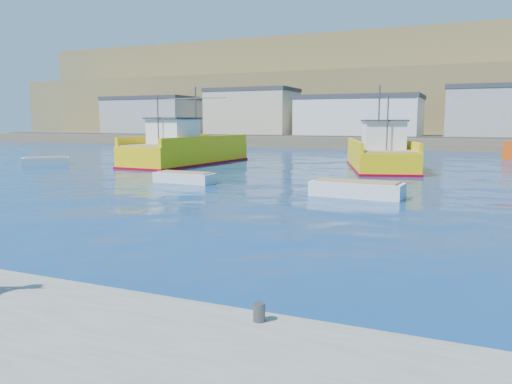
# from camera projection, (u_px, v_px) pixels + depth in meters

# --- Properties ---
(ground) EXTENTS (260.00, 260.00, 0.00)m
(ground) POSITION_uv_depth(u_px,v_px,m) (201.00, 271.00, 12.32)
(ground) COLOR navy
(ground) RESTS_ON ground
(dock_bollards) EXTENTS (36.20, 0.20, 0.30)m
(dock_bollards) POSITION_uv_depth(u_px,v_px,m) (136.00, 292.00, 8.90)
(dock_bollards) COLOR #4C4C4C
(dock_bollards) RESTS_ON dock
(far_shore) EXTENTS (200.00, 81.00, 24.00)m
(far_shore) POSITION_uv_depth(u_px,v_px,m) (444.00, 98.00, 110.41)
(far_shore) COLOR brown
(far_shore) RESTS_ON ground
(trawler_yellow_a) EXTENTS (6.33, 14.14, 6.84)m
(trawler_yellow_a) POSITION_uv_depth(u_px,v_px,m) (186.00, 151.00, 43.75)
(trawler_yellow_a) COLOR yellow
(trawler_yellow_a) RESTS_ON ground
(trawler_yellow_b) EXTENTS (7.59, 12.92, 6.63)m
(trawler_yellow_b) POSITION_uv_depth(u_px,v_px,m) (380.00, 155.00, 39.03)
(trawler_yellow_b) COLOR yellow
(trawler_yellow_b) RESTS_ON ground
(skiff_left) EXTENTS (3.50, 3.70, 0.82)m
(skiff_left) POSITION_uv_depth(u_px,v_px,m) (45.00, 162.00, 43.26)
(skiff_left) COLOR silver
(skiff_left) RESTS_ON ground
(skiff_mid) EXTENTS (4.61, 1.90, 0.98)m
(skiff_mid) POSITION_uv_depth(u_px,v_px,m) (357.00, 191.00, 24.58)
(skiff_mid) COLOR silver
(skiff_mid) RESTS_ON ground
(skiff_extra) EXTENTS (3.84, 1.52, 0.82)m
(skiff_extra) POSITION_uv_depth(u_px,v_px,m) (184.00, 179.00, 30.24)
(skiff_extra) COLOR silver
(skiff_extra) RESTS_ON ground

